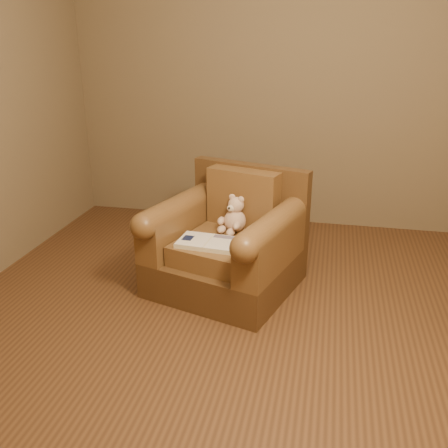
# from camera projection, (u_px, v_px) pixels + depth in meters

# --- Properties ---
(floor) EXTENTS (4.00, 4.00, 0.00)m
(floor) POSITION_uv_depth(u_px,v_px,m) (254.00, 337.00, 2.97)
(floor) COLOR brown
(floor) RESTS_ON ground
(room) EXTENTS (4.02, 4.02, 2.71)m
(room) POSITION_uv_depth(u_px,v_px,m) (262.00, 27.00, 2.35)
(room) COLOR #776449
(room) RESTS_ON ground
(armchair) EXTENTS (1.10, 1.07, 0.81)m
(armchair) POSITION_uv_depth(u_px,v_px,m) (228.00, 244.00, 3.47)
(armchair) COLOR #50341A
(armchair) RESTS_ON floor
(teddy_bear) EXTENTS (0.20, 0.22, 0.26)m
(teddy_bear) POSITION_uv_depth(u_px,v_px,m) (234.00, 218.00, 3.46)
(teddy_bear) COLOR #D6AF96
(teddy_bear) RESTS_ON armchair
(guidebook) EXTENTS (0.42, 0.27, 0.03)m
(guidebook) POSITION_uv_depth(u_px,v_px,m) (209.00, 243.00, 3.27)
(guidebook) COLOR beige
(guidebook) RESTS_ON armchair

